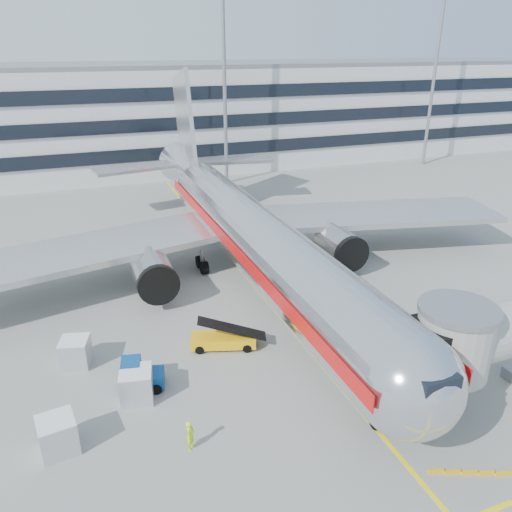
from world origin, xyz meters
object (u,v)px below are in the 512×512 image
object	(u,v)px
ramp_worker	(190,435)
belt_loader	(223,339)
cargo_container_right	(76,352)
cargo_container_front	(58,435)
cargo_container_left	(137,385)
baggage_tug	(139,376)
main_jet	(245,229)

from	to	relation	value
ramp_worker	belt_loader	bearing A→B (deg)	6.63
cargo_container_right	cargo_container_front	xyz separation A→B (m)	(-1.11, -7.12, 0.03)
belt_loader	cargo_container_left	world-z (taller)	belt_loader
baggage_tug	cargo_container_left	distance (m)	0.96
cargo_container_left	ramp_worker	bearing A→B (deg)	-68.35
main_jet	baggage_tug	xyz separation A→B (m)	(-10.82, -12.12, -3.42)
cargo_container_right	ramp_worker	bearing A→B (deg)	-62.37
baggage_tug	ramp_worker	distance (m)	5.83
main_jet	belt_loader	bearing A→B (deg)	-117.29
baggage_tug	cargo_container_right	world-z (taller)	baggage_tug
main_jet	ramp_worker	size ratio (longest dim) A/B	31.63
belt_loader	cargo_container_left	size ratio (longest dim) A/B	2.21
cargo_container_right	cargo_container_front	size ratio (longest dim) A/B	1.05
cargo_container_right	cargo_container_front	distance (m)	7.21
belt_loader	cargo_container_right	size ratio (longest dim) A/B	2.21
cargo_container_right	cargo_container_front	bearing A→B (deg)	-98.86
main_jet	cargo_container_left	xyz separation A→B (m)	(-11.06, -13.04, -3.31)
ramp_worker	baggage_tug	bearing A→B (deg)	50.32
belt_loader	cargo_container_right	distance (m)	9.12
belt_loader	ramp_worker	world-z (taller)	belt_loader
baggage_tug	cargo_container_right	distance (m)	4.92
cargo_container_front	cargo_container_left	bearing A→B (deg)	31.33
main_jet	cargo_container_front	world-z (taller)	main_jet
main_jet	cargo_container_front	xyz separation A→B (m)	(-15.18, -15.55, -3.33)
cargo_container_left	cargo_container_right	world-z (taller)	cargo_container_left
main_jet	cargo_container_left	world-z (taller)	main_jet
belt_loader	cargo_container_front	world-z (taller)	belt_loader
cargo_container_left	cargo_container_front	size ratio (longest dim) A/B	1.06
baggage_tug	cargo_container_front	world-z (taller)	baggage_tug
cargo_container_front	ramp_worker	size ratio (longest dim) A/B	1.19
cargo_container_front	baggage_tug	bearing A→B (deg)	38.14
cargo_container_right	main_jet	bearing A→B (deg)	30.93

